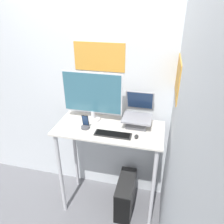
{
  "coord_description": "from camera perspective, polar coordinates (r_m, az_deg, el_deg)",
  "views": [
    {
      "loc": [
        0.47,
        -1.57,
        2.24
      ],
      "look_at": [
        0.03,
        0.26,
        1.27
      ],
      "focal_mm": 35.0,
      "sensor_mm": 36.0,
      "label": 1
    }
  ],
  "objects": [
    {
      "name": "desk",
      "position": [
        2.33,
        -0.72,
        -8.64
      ],
      "size": [
        1.09,
        0.52,
        1.09
      ],
      "color": "beige",
      "rests_on": "ground_plane"
    },
    {
      "name": "mouse",
      "position": [
        2.06,
        6.39,
        -6.39
      ],
      "size": [
        0.04,
        0.06,
        0.03
      ],
      "color": "#262626",
      "rests_on": "desk"
    },
    {
      "name": "computer_tower",
      "position": [
        2.74,
        3.57,
        -20.76
      ],
      "size": [
        0.19,
        0.49,
        0.42
      ],
      "color": "black",
      "rests_on": "ground_plane"
    },
    {
      "name": "wall_back",
      "position": [
        2.41,
        1.23,
        4.3
      ],
      "size": [
        6.0,
        0.06,
        2.6
      ],
      "color": "silver",
      "rests_on": "ground_plane"
    },
    {
      "name": "monitor",
      "position": [
        2.24,
        -5.22,
        4.31
      ],
      "size": [
        0.63,
        0.15,
        0.53
      ],
      "color": "silver",
      "rests_on": "desk"
    },
    {
      "name": "keyboard",
      "position": [
        2.09,
        0.23,
        -5.86
      ],
      "size": [
        0.35,
        0.11,
        0.02
      ],
      "color": "black",
      "rests_on": "desk"
    },
    {
      "name": "ground_plane",
      "position": [
        2.77,
        -2.08,
        -26.67
      ],
      "size": [
        12.0,
        12.0,
        0.0
      ],
      "primitive_type": "plane",
      "color": "slate"
    },
    {
      "name": "wall_side_right",
      "position": [
        1.84,
        16.64,
        -4.82
      ],
      "size": [
        0.06,
        6.0,
        2.6
      ],
      "color": "silver",
      "rests_on": "ground_plane"
    },
    {
      "name": "cell_phone",
      "position": [
        2.2,
        -6.97,
        -3.43
      ],
      "size": [
        0.09,
        0.09,
        0.15
      ],
      "color": "#4C4C51",
      "rests_on": "desk"
    },
    {
      "name": "laptop",
      "position": [
        2.23,
        6.68,
        -1.46
      ],
      "size": [
        0.29,
        0.34,
        0.33
      ],
      "color": "#4C4C51",
      "rests_on": "desk"
    }
  ]
}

